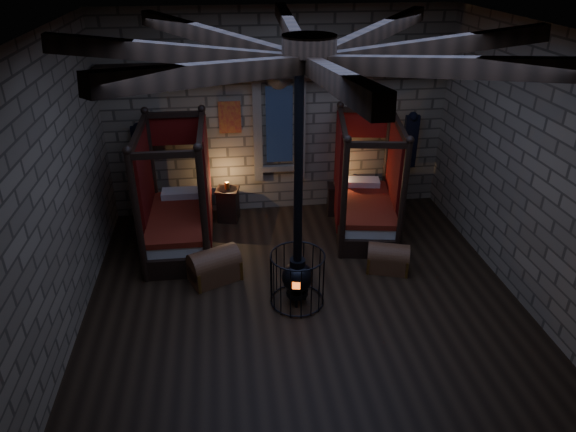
{
  "coord_description": "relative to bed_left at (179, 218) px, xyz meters",
  "views": [
    {
      "loc": [
        -1.14,
        -6.64,
        5.17
      ],
      "look_at": [
        -0.19,
        0.6,
        1.3
      ],
      "focal_mm": 32.0,
      "sensor_mm": 36.0,
      "label": 1
    }
  ],
  "objects": [
    {
      "name": "room",
      "position": [
        2.07,
        -2.04,
        3.16
      ],
      "size": [
        7.02,
        7.02,
        4.29
      ],
      "color": "black",
      "rests_on": "ground"
    },
    {
      "name": "bed_left",
      "position": [
        0.0,
        0.0,
        0.0
      ],
      "size": [
        1.22,
        2.27,
        2.35
      ],
      "rotation": [
        0.0,
        0.0,
        -0.01
      ],
      "color": "black",
      "rests_on": "ground"
    },
    {
      "name": "bed_right",
      "position": [
        3.66,
        0.16,
        -0.02
      ],
      "size": [
        1.48,
        2.33,
        2.27
      ],
      "rotation": [
        0.0,
        0.0,
        -0.16
      ],
      "color": "black",
      "rests_on": "ground"
    },
    {
      "name": "trunk_left",
      "position": [
        0.64,
        -1.28,
        -0.31
      ],
      "size": [
        0.97,
        0.82,
        0.61
      ],
      "rotation": [
        0.0,
        0.0,
        0.41
      ],
      "color": "brown",
      "rests_on": "ground"
    },
    {
      "name": "trunk_right",
      "position": [
        3.7,
        -1.37,
        -0.35
      ],
      "size": [
        0.82,
        0.65,
        0.53
      ],
      "rotation": [
        0.0,
        0.0,
        -0.31
      ],
      "color": "brown",
      "rests_on": "ground"
    },
    {
      "name": "nightstand_left",
      "position": [
        0.94,
        0.9,
        -0.21
      ],
      "size": [
        0.53,
        0.52,
        0.87
      ],
      "rotation": [
        0.0,
        0.0,
        -0.23
      ],
      "color": "black",
      "rests_on": "ground"
    },
    {
      "name": "nightstand_right",
      "position": [
        3.26,
        0.9,
        -0.24
      ],
      "size": [
        0.47,
        0.45,
        0.73
      ],
      "rotation": [
        0.0,
        0.0,
        -0.14
      ],
      "color": "black",
      "rests_on": "ground"
    },
    {
      "name": "stove",
      "position": [
        1.96,
        -2.09,
        -0.01
      ],
      "size": [
        0.88,
        0.88,
        4.05
      ],
      "rotation": [
        0.0,
        0.0,
        -0.22
      ],
      "color": "black",
      "rests_on": "ground"
    }
  ]
}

